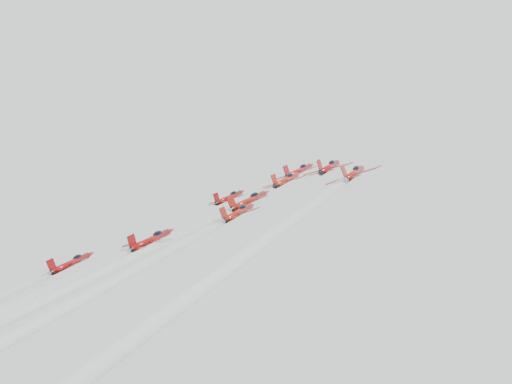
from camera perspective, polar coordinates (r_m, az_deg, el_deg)
The scene contains 7 objects.
jet_lead at distance 155.47m, azimuth 3.49°, elevation 1.73°, with size 10.20×12.60×9.46m.
jet_row2_left at distance 151.37m, azimuth -2.14°, elevation -0.41°, with size 8.99×11.10×8.34m.
jet_row2_center at distance 141.41m, azimuth 2.46°, elevation 0.99°, with size 9.66×11.93×8.96m.
jet_row2_right at distance 134.67m, azimuth 5.92°, elevation 2.02°, with size 10.10×12.48×9.37m.
jet_center at distance 88.07m, azimuth -15.19°, elevation -8.01°, with size 9.57×84.80×62.46m.
jet_rear_right at distance 77.65m, azimuth -16.43°, elevation -9.35°, with size 8.41×74.57×54.92m.
jet_rear_farright at distance 68.24m, azimuth -4.60°, elevation -6.01°, with size 8.77×77.77×57.28m.
Camera 1 is at (68.35, -94.73, 72.90)m, focal length 50.00 mm.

